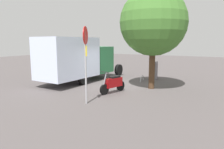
% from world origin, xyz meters
% --- Properties ---
extents(ground_plane, '(60.00, 60.00, 0.00)m').
position_xyz_m(ground_plane, '(0.00, 0.00, 0.00)').
color(ground_plane, '#4F4848').
extents(box_truck_near, '(7.23, 2.49, 2.99)m').
position_xyz_m(box_truck_near, '(0.22, -3.09, 1.63)').
color(box_truck_near, black).
rests_on(box_truck_near, ground).
extents(motorcycle, '(1.78, 0.72, 1.20)m').
position_xyz_m(motorcycle, '(1.66, 0.47, 0.52)').
color(motorcycle, black).
rests_on(motorcycle, ground).
extents(stop_sign, '(0.71, 0.33, 3.35)m').
position_xyz_m(stop_sign, '(3.99, 0.42, 2.24)').
color(stop_sign, '#9E9EA3').
rests_on(stop_sign, ground).
extents(street_tree, '(3.76, 3.76, 5.67)m').
position_xyz_m(street_tree, '(-0.31, 1.92, 3.77)').
color(street_tree, '#47301E').
rests_on(street_tree, ground).
extents(utility_cabinet, '(0.65, 0.48, 1.29)m').
position_xyz_m(utility_cabinet, '(-3.21, 1.07, 0.64)').
color(utility_cabinet, slate).
rests_on(utility_cabinet, ground).
extents(bike_rack_hoop, '(0.85, 0.13, 0.85)m').
position_xyz_m(bike_rack_hoop, '(-2.17, 0.61, 0.00)').
color(bike_rack_hoop, '#B7B7BC').
rests_on(bike_rack_hoop, ground).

